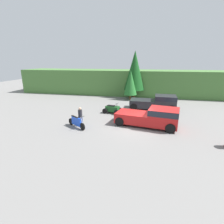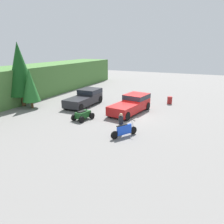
{
  "view_description": "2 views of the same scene",
  "coord_description": "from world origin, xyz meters",
  "px_view_note": "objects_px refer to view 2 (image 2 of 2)",
  "views": [
    {
      "loc": [
        0.88,
        -15.08,
        5.79
      ],
      "look_at": [
        -2.56,
        0.92,
        0.95
      ],
      "focal_mm": 28.0,
      "sensor_mm": 36.0,
      "label": 1
    },
    {
      "loc": [
        -20.0,
        -6.98,
        6.66
      ],
      "look_at": [
        -2.56,
        0.92,
        0.95
      ],
      "focal_mm": 35.0,
      "sensor_mm": 36.0,
      "label": 2
    }
  ],
  "objects_px": {
    "dirt_bike": "(124,130)",
    "quad_atv": "(83,115)",
    "pickup_truck_red": "(132,103)",
    "pickup_truck_second": "(86,97)",
    "steel_barrel": "(170,100)",
    "rider_person": "(121,123)"
  },
  "relations": [
    {
      "from": "pickup_truck_second",
      "to": "steel_barrel",
      "type": "xyz_separation_m",
      "value": [
        4.63,
        -9.08,
        -0.5
      ]
    },
    {
      "from": "pickup_truck_red",
      "to": "pickup_truck_second",
      "type": "height_order",
      "value": "same"
    },
    {
      "from": "quad_atv",
      "to": "dirt_bike",
      "type": "bearing_deg",
      "value": -101.91
    },
    {
      "from": "quad_atv",
      "to": "rider_person",
      "type": "xyz_separation_m",
      "value": [
        -1.98,
        -4.69,
        0.51
      ]
    },
    {
      "from": "pickup_truck_red",
      "to": "quad_atv",
      "type": "xyz_separation_m",
      "value": [
        -4.39,
        3.38,
        -0.49
      ]
    },
    {
      "from": "pickup_truck_red",
      "to": "quad_atv",
      "type": "height_order",
      "value": "pickup_truck_red"
    },
    {
      "from": "dirt_bike",
      "to": "steel_barrel",
      "type": "relative_size",
      "value": 2.38
    },
    {
      "from": "quad_atv",
      "to": "steel_barrel",
      "type": "height_order",
      "value": "quad_atv"
    },
    {
      "from": "steel_barrel",
      "to": "pickup_truck_second",
      "type": "bearing_deg",
      "value": 117.01
    },
    {
      "from": "pickup_truck_red",
      "to": "rider_person",
      "type": "height_order",
      "value": "rider_person"
    },
    {
      "from": "pickup_truck_red",
      "to": "quad_atv",
      "type": "bearing_deg",
      "value": 152.17
    },
    {
      "from": "dirt_bike",
      "to": "steel_barrel",
      "type": "height_order",
      "value": "dirt_bike"
    },
    {
      "from": "pickup_truck_second",
      "to": "quad_atv",
      "type": "distance_m",
      "value": 5.68
    },
    {
      "from": "steel_barrel",
      "to": "rider_person",
      "type": "bearing_deg",
      "value": 171.55
    },
    {
      "from": "pickup_truck_red",
      "to": "dirt_bike",
      "type": "distance_m",
      "value": 6.84
    },
    {
      "from": "pickup_truck_red",
      "to": "steel_barrel",
      "type": "distance_m",
      "value": 6.07
    },
    {
      "from": "dirt_bike",
      "to": "quad_atv",
      "type": "bearing_deg",
      "value": 98.99
    },
    {
      "from": "dirt_bike",
      "to": "steel_barrel",
      "type": "bearing_deg",
      "value": 26.12
    },
    {
      "from": "pickup_truck_red",
      "to": "steel_barrel",
      "type": "relative_size",
      "value": 6.63
    },
    {
      "from": "pickup_truck_red",
      "to": "dirt_bike",
      "type": "height_order",
      "value": "pickup_truck_red"
    },
    {
      "from": "quad_atv",
      "to": "steel_barrel",
      "type": "xyz_separation_m",
      "value": [
        9.62,
        -6.42,
        -0.01
      ]
    },
    {
      "from": "pickup_truck_red",
      "to": "pickup_truck_second",
      "type": "relative_size",
      "value": 1.06
    }
  ]
}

